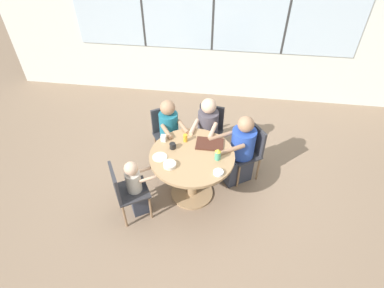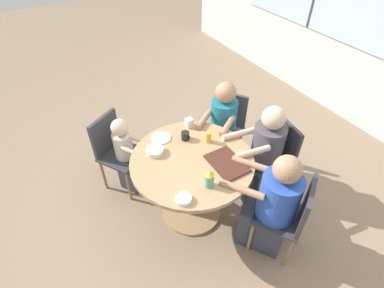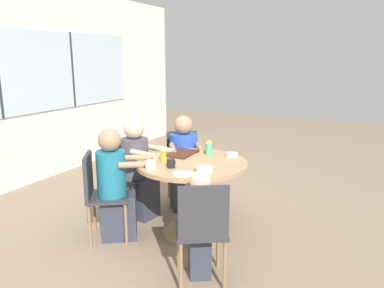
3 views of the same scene
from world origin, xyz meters
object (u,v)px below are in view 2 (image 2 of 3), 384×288
(person_man_teal_shirt, at_px, (262,158))
(bowl_cereal, at_px, (184,199))
(chair_for_toddler, at_px, (114,147))
(chair_for_woman_green_shirt, at_px, (291,213))
(person_woman_green_shirt, at_px, (271,208))
(person_man_blue_shirt, at_px, (221,132))
(juice_glass, at_px, (208,137))
(sippy_cup, at_px, (209,178))
(person_toddler, at_px, (127,157))
(chair_for_man_blue_shirt, at_px, (227,124))
(coffee_mug, at_px, (185,136))
(chair_for_man_teal_shirt, at_px, (276,153))
(bowl_white_shallow, at_px, (155,151))
(milk_carton_small, at_px, (189,123))

(person_man_teal_shirt, distance_m, bowl_cereal, 1.10)
(chair_for_toddler, bearing_deg, chair_for_woman_green_shirt, 91.26)
(person_woman_green_shirt, height_order, person_man_blue_shirt, person_man_blue_shirt)
(chair_for_woman_green_shirt, relative_size, juice_glass, 7.91)
(juice_glass, relative_size, bowl_cereal, 0.89)
(person_man_blue_shirt, height_order, sippy_cup, person_man_blue_shirt)
(person_toddler, height_order, sippy_cup, sippy_cup)
(chair_for_man_blue_shirt, relative_size, person_man_blue_shirt, 0.78)
(chair_for_toddler, height_order, person_man_teal_shirt, person_man_teal_shirt)
(person_woman_green_shirt, xyz_separation_m, coffee_mug, (-0.90, -0.33, 0.31))
(chair_for_woman_green_shirt, height_order, coffee_mug, chair_for_woman_green_shirt)
(chair_for_man_teal_shirt, bearing_deg, bowl_cereal, 109.31)
(chair_for_woman_green_shirt, height_order, person_toddler, person_toddler)
(chair_for_man_blue_shirt, distance_m, person_woman_green_shirt, 1.20)
(bowl_cereal, bearing_deg, juice_glass, 131.84)
(sippy_cup, bearing_deg, person_woman_green_shirt, 56.85)
(coffee_mug, distance_m, bowl_white_shallow, 0.33)
(person_woman_green_shirt, relative_size, bowl_cereal, 8.90)
(person_toddler, distance_m, coffee_mug, 0.72)
(sippy_cup, bearing_deg, person_toddler, -159.88)
(person_woman_green_shirt, relative_size, person_toddler, 1.21)
(person_woman_green_shirt, relative_size, person_man_blue_shirt, 0.99)
(person_man_teal_shirt, bearing_deg, bowl_cereal, 112.25)
(person_toddler, xyz_separation_m, sippy_cup, (0.99, 0.36, 0.41))
(chair_for_man_blue_shirt, distance_m, coffee_mug, 0.78)
(person_woman_green_shirt, bearing_deg, coffee_mug, 76.68)
(juice_glass, distance_m, milk_carton_small, 0.30)
(person_man_blue_shirt, xyz_separation_m, juice_glass, (0.30, -0.38, 0.30))
(chair_for_woman_green_shirt, bearing_deg, person_toddler, 88.86)
(juice_glass, bearing_deg, bowl_white_shallow, -103.22)
(chair_for_woman_green_shirt, distance_m, coffee_mug, 1.16)
(person_woman_green_shirt, distance_m, sippy_cup, 0.65)
(person_toddler, xyz_separation_m, bowl_white_shallow, (0.42, 0.15, 0.35))
(chair_for_woman_green_shirt, relative_size, coffee_mug, 10.33)
(sippy_cup, bearing_deg, coffee_mug, 168.38)
(person_toddler, relative_size, bowl_white_shallow, 5.71)
(person_toddler, height_order, bowl_white_shallow, person_toddler)
(chair_for_man_teal_shirt, bearing_deg, bowl_white_shallow, 80.65)
(person_man_blue_shirt, relative_size, juice_glass, 10.14)
(person_man_blue_shirt, xyz_separation_m, bowl_cereal, (0.78, -0.92, 0.27))
(milk_carton_small, bearing_deg, chair_for_toddler, -118.13)
(person_toddler, distance_m, milk_carton_small, 0.76)
(person_man_teal_shirt, bearing_deg, coffee_mug, 68.89)
(person_woman_green_shirt, height_order, juice_glass, person_woman_green_shirt)
(person_toddler, distance_m, sippy_cup, 1.13)
(person_woman_green_shirt, bearing_deg, person_man_teal_shirt, 23.00)
(milk_carton_small, xyz_separation_m, bowl_white_shallow, (0.18, -0.46, -0.02))
(sippy_cup, height_order, bowl_cereal, sippy_cup)
(person_man_blue_shirt, relative_size, milk_carton_small, 12.11)
(chair_for_man_blue_shirt, bearing_deg, chair_for_woman_green_shirt, 135.00)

